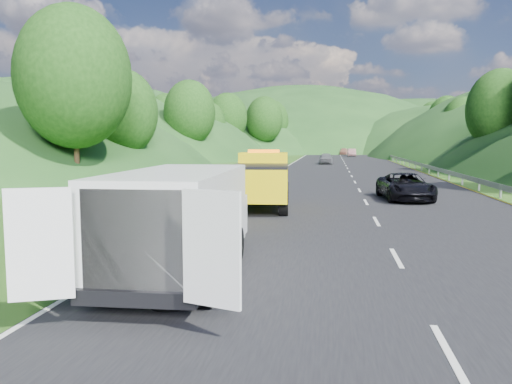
% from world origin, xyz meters
% --- Properties ---
extents(ground, '(320.00, 320.00, 0.00)m').
position_xyz_m(ground, '(0.00, 0.00, 0.00)').
color(ground, '#38661E').
rests_on(ground, ground).
extents(road_surface, '(14.00, 200.00, 0.02)m').
position_xyz_m(road_surface, '(3.00, 40.00, 0.01)').
color(road_surface, black).
rests_on(road_surface, ground).
extents(guardrail, '(0.06, 140.00, 1.52)m').
position_xyz_m(guardrail, '(10.30, 52.50, 0.00)').
color(guardrail, gray).
rests_on(guardrail, ground).
extents(tree_line_left, '(14.00, 140.00, 14.00)m').
position_xyz_m(tree_line_left, '(-19.00, 60.00, 0.00)').
color(tree_line_left, '#2A591A').
rests_on(tree_line_left, ground).
extents(tree_line_right, '(14.00, 140.00, 14.00)m').
position_xyz_m(tree_line_right, '(23.00, 60.00, 0.00)').
color(tree_line_right, '#2A591A').
rests_on(tree_line_right, ground).
extents(hills_backdrop, '(201.00, 288.60, 44.00)m').
position_xyz_m(hills_backdrop, '(6.50, 134.70, 0.00)').
color(hills_backdrop, '#2D5B23').
rests_on(hills_backdrop, ground).
extents(tow_truck, '(2.80, 6.39, 2.67)m').
position_xyz_m(tow_truck, '(-1.85, 7.05, 1.31)').
color(tow_truck, black).
rests_on(tow_truck, ground).
extents(white_van, '(3.80, 7.01, 2.46)m').
position_xyz_m(white_van, '(-2.09, -4.61, 1.39)').
color(white_van, black).
rests_on(white_van, ground).
extents(woman, '(0.45, 0.58, 1.50)m').
position_xyz_m(woman, '(-2.93, 1.01, 0.00)').
color(woman, white).
rests_on(woman, ground).
extents(child, '(0.60, 0.51, 1.09)m').
position_xyz_m(child, '(-2.78, 0.22, 0.00)').
color(child, tan).
rests_on(child, ground).
extents(worker, '(1.16, 0.92, 1.58)m').
position_xyz_m(worker, '(-1.58, -5.42, 0.00)').
color(worker, black).
rests_on(worker, ground).
extents(suitcase, '(0.37, 0.30, 0.53)m').
position_xyz_m(suitcase, '(-4.39, -0.51, 0.26)').
color(suitcase, '#62654C').
rests_on(suitcase, ground).
extents(spare_tire, '(0.72, 0.72, 0.20)m').
position_xyz_m(spare_tire, '(-1.73, -6.60, 0.00)').
color(spare_tire, black).
rests_on(spare_tire, ground).
extents(passing_suv, '(2.73, 5.18, 1.39)m').
position_xyz_m(passing_suv, '(5.08, 11.36, 0.00)').
color(passing_suv, black).
rests_on(passing_suv, ground).
extents(dist_car_a, '(1.69, 4.20, 1.43)m').
position_xyz_m(dist_car_a, '(0.56, 49.73, 0.00)').
color(dist_car_a, '#525357').
rests_on(dist_car_a, ground).
extents(dist_car_b, '(1.53, 4.39, 1.45)m').
position_xyz_m(dist_car_b, '(4.98, 79.80, 0.00)').
color(dist_car_b, '#795150').
rests_on(dist_car_b, ground).
extents(dist_car_c, '(1.85, 4.56, 1.32)m').
position_xyz_m(dist_car_c, '(3.82, 90.85, 0.00)').
color(dist_car_c, '#8D5946').
rests_on(dist_car_c, ground).
extents(dist_car_d, '(1.69, 4.20, 1.43)m').
position_xyz_m(dist_car_d, '(3.58, 108.71, 0.00)').
color(dist_car_d, '#8E6257').
rests_on(dist_car_d, ground).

